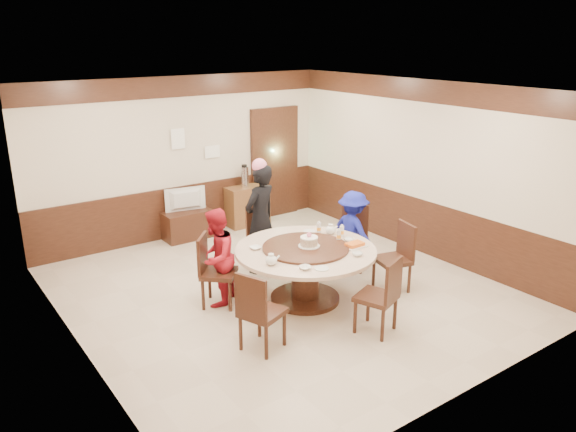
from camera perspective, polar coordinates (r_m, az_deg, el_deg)
room at (r=7.61m, az=-0.64°, el=-0.24°), size 6.00×6.04×2.84m
banquet_table at (r=7.54m, az=1.78°, el=-4.87°), size 1.88×1.88×0.78m
chair_0 at (r=8.72m, az=6.50°, el=-3.33°), size 0.62×0.62×0.97m
chair_1 at (r=8.73m, az=-2.37°, el=-3.20°), size 0.48×0.49×0.97m
chair_2 at (r=7.57m, az=-7.16°, el=-6.80°), size 0.62×0.62×0.97m
chair_3 at (r=6.52m, az=-2.73°, el=-10.96°), size 0.57×0.57×0.97m
chair_4 at (r=6.94m, az=9.06°, el=-9.28°), size 0.57×0.57×0.97m
chair_5 at (r=8.06m, az=10.62°, el=-5.36°), size 0.54×0.53×0.97m
person_standing at (r=8.39m, az=-2.83°, el=-0.30°), size 0.70×0.56×1.66m
person_red at (r=7.47m, az=-7.31°, el=-4.19°), size 0.81×0.80×1.32m
person_blue at (r=8.51m, az=6.61°, el=-1.58°), size 0.54×0.85×1.25m
birthday_cake at (r=7.43m, az=2.15°, el=-2.60°), size 0.29×0.29×0.20m
teapot_left at (r=6.93m, az=-1.72°, el=-4.51°), size 0.17×0.15×0.13m
teapot_right at (r=8.00m, az=4.35°, el=-1.41°), size 0.17×0.15×0.13m
bowl_0 at (r=7.44m, az=-3.32°, el=-3.25°), size 0.15×0.15×0.04m
bowl_1 at (r=7.27m, az=7.04°, el=-3.86°), size 0.14×0.14×0.04m
bowl_2 at (r=6.82m, az=1.75°, el=-5.27°), size 0.15×0.15×0.04m
bowl_3 at (r=7.75m, az=6.18°, el=-2.41°), size 0.13×0.13×0.04m
saucer_near at (r=6.84m, az=3.44°, el=-5.34°), size 0.18×0.18×0.01m
saucer_far at (r=8.08m, az=2.18°, el=-1.57°), size 0.18×0.18×0.01m
shrimp_platter at (r=7.55m, az=6.80°, el=-2.95°), size 0.30×0.20×0.06m
bottle_0 at (r=7.72m, az=5.18°, el=-2.01°), size 0.06×0.06×0.16m
bottle_1 at (r=7.88m, az=5.48°, el=-1.58°), size 0.06×0.06×0.16m
bottle_2 at (r=8.00m, az=3.15°, el=-1.24°), size 0.06×0.06×0.16m
tv_stand at (r=10.07m, az=-10.15°, el=-0.88°), size 0.85×0.45×0.50m
television at (r=9.94m, az=-10.30°, el=1.61°), size 0.72×0.22×0.41m
side_cabinet at (r=10.63m, az=-4.17°, el=1.07°), size 0.80×0.40×0.75m
thermos at (r=10.45m, az=-4.44°, el=3.99°), size 0.15×0.15×0.38m
notice_left at (r=9.89m, az=-11.10°, el=7.71°), size 0.25×0.00×0.35m
notice_right at (r=10.22m, az=-7.68°, el=6.50°), size 0.30×0.00×0.22m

